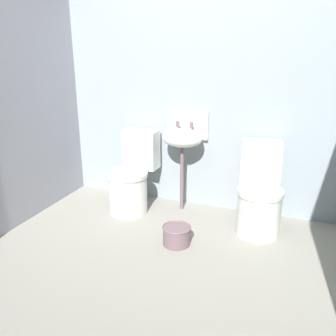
# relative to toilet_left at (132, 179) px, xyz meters

# --- Properties ---
(ground_plane) EXTENTS (3.29, 2.93, 0.08)m
(ground_plane) POSITION_rel_toilet_left_xyz_m (0.62, -0.91, -0.36)
(ground_plane) COLOR gray
(wall_back) EXTENTS (3.29, 0.10, 2.14)m
(wall_back) POSITION_rel_toilet_left_xyz_m (0.62, 0.40, 0.75)
(wall_back) COLOR #8C98A1
(wall_back) RESTS_ON ground
(toilet_left) EXTENTS (0.42, 0.61, 0.78)m
(toilet_left) POSITION_rel_toilet_left_xyz_m (0.00, 0.00, 0.00)
(toilet_left) COLOR silver
(toilet_left) RESTS_ON ground
(toilet_right) EXTENTS (0.48, 0.65, 0.78)m
(toilet_right) POSITION_rel_toilet_left_xyz_m (1.26, 0.00, 0.00)
(toilet_right) COLOR silver
(toilet_right) RESTS_ON ground
(sink) EXTENTS (0.42, 0.35, 0.99)m
(sink) POSITION_rel_toilet_left_xyz_m (0.48, 0.19, 0.43)
(sink) COLOR #6C575D
(sink) RESTS_ON ground
(bucket) EXTENTS (0.25, 0.25, 0.17)m
(bucket) POSITION_rel_toilet_left_xyz_m (0.66, -0.52, -0.23)
(bucket) COLOR #6C575D
(bucket) RESTS_ON ground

